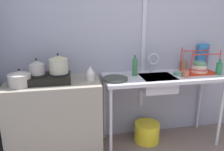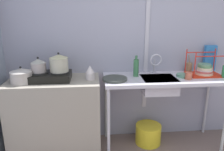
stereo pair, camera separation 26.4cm
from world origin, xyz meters
name	(u,v)px [view 1 (the left image)]	position (x,y,z in m)	size (l,w,h in m)	color
wall_back	(155,34)	(0.00, 1.80, 1.39)	(4.69, 0.10, 2.78)	#9595A9
wall_metal_strip	(144,24)	(-0.18, 1.74, 1.53)	(0.05, 0.01, 2.22)	#B7B3C1
counter_concrete	(55,119)	(-1.33, 1.48, 0.46)	(1.06, 0.55, 0.92)	gray
counter_sink	(163,81)	(0.00, 1.48, 0.84)	(1.48, 0.55, 0.92)	#B7B3C1
stove	(49,78)	(-1.37, 1.48, 0.96)	(0.48, 0.33, 0.10)	black
pot_on_left_burner	(37,67)	(-1.48, 1.48, 1.09)	(0.17, 0.17, 0.17)	#A09491
pot_on_right_burner	(58,64)	(-1.25, 1.48, 1.12)	(0.21, 0.21, 0.22)	#A5A18D
pot_beside_stove	(20,78)	(-1.65, 1.39, 1.00)	(0.24, 0.24, 0.19)	#A79D96
percolator	(90,73)	(-0.90, 1.45, 1.00)	(0.10, 0.10, 0.17)	beige
sink_basin	(157,83)	(-0.09, 1.45, 0.83)	(0.41, 0.36, 0.17)	#B7B3C1
faucet	(153,60)	(-0.09, 1.60, 1.09)	(0.15, 0.08, 0.26)	#B7B3C1
frying_pan	(115,79)	(-0.62, 1.41, 0.93)	(0.29, 0.29, 0.03)	#343833
dish_rack	(199,68)	(0.50, 1.52, 0.98)	(0.40, 0.28, 0.31)	red
cup_by_rack	(186,74)	(0.24, 1.37, 0.96)	(0.08, 0.08, 0.08)	#B2573E
small_bowl_on_drainboard	(180,73)	(0.21, 1.47, 0.93)	(0.15, 0.15, 0.04)	slate
bottle_by_sink	(135,67)	(-0.35, 1.54, 1.03)	(0.06, 0.06, 0.26)	#336A41
bottle_by_rack	(219,68)	(0.70, 1.39, 0.99)	(0.07, 0.07, 0.20)	#277441
cereal_box	(203,56)	(0.66, 1.70, 1.08)	(0.15, 0.05, 0.34)	#2B6FB8
utensil_jar	(184,65)	(0.38, 1.69, 0.98)	(0.08, 0.08, 0.22)	#8E704F
bucket_on_floor	(147,132)	(-0.16, 1.51, 0.13)	(0.33, 0.33, 0.26)	yellow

